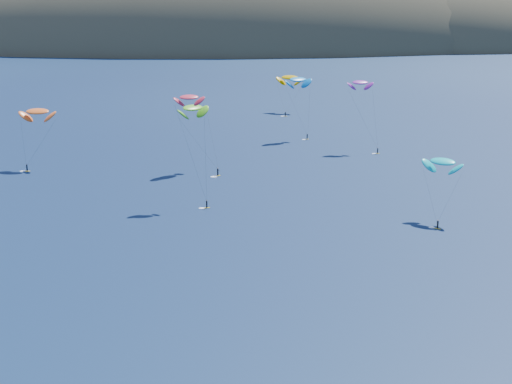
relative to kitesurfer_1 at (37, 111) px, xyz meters
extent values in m
ellipsoid|color=#3D3526|center=(63.67, 420.84, -28.02)|extent=(600.00, 300.00, 210.00)
ellipsoid|color=#3D3526|center=(-96.33, 450.84, -22.62)|extent=(340.00, 240.00, 120.00)
ellipsoid|color=#3D3526|center=(223.67, 400.84, -24.78)|extent=(320.00, 220.00, 156.00)
cube|color=gold|center=(-2.62, -6.16, -15.38)|extent=(1.54, 0.54, 0.08)
cylinder|color=black|center=(-2.62, -6.16, -14.43)|extent=(0.35, 0.35, 1.62)
sphere|color=#8C6047|center=(-2.62, -6.16, -13.49)|extent=(0.27, 0.27, 0.27)
ellipsoid|color=orange|center=(0.00, 0.01, 0.03)|extent=(9.99, 5.16, 5.42)
cube|color=gold|center=(49.47, -13.89, -15.37)|extent=(1.58, 1.43, 0.09)
cylinder|color=black|center=(49.47, -13.89, -14.33)|extent=(0.39, 0.39, 1.77)
sphere|color=#8C6047|center=(49.47, -13.89, -13.31)|extent=(0.30, 0.30, 0.30)
ellipsoid|color=#5AB81F|center=(43.00, -5.71, 1.62)|extent=(10.37, 9.72, 5.43)
cube|color=gold|center=(78.90, 29.67, -15.38)|extent=(1.45, 1.00, 0.08)
cylinder|color=black|center=(78.90, 29.67, -14.49)|extent=(0.33, 0.33, 1.52)
sphere|color=#8C6047|center=(78.90, 29.67, -13.61)|extent=(0.25, 0.25, 0.25)
ellipsoid|color=#076CB7|center=(76.03, 33.09, 3.73)|extent=(10.41, 8.12, 5.27)
cube|color=gold|center=(95.59, -58.30, -15.38)|extent=(1.42, 1.19, 0.08)
cylinder|color=black|center=(95.59, -58.30, -14.47)|extent=(0.34, 0.34, 1.55)
sphere|color=#8C6047|center=(95.59, -58.30, -13.57)|extent=(0.26, 0.26, 0.26)
ellipsoid|color=#06B3B5|center=(98.17, -50.59, -2.79)|extent=(9.31, 8.29, 4.80)
cube|color=gold|center=(97.65, 8.85, -15.38)|extent=(1.37, 0.46, 0.07)
cylinder|color=black|center=(97.65, 8.85, -14.53)|extent=(0.32, 0.32, 1.45)
sphere|color=#8C6047|center=(97.65, 8.85, -13.69)|extent=(0.24, 0.24, 0.24)
ellipsoid|color=#882095|center=(93.04, 16.38, 4.99)|extent=(7.78, 3.91, 4.25)
cube|color=gold|center=(46.83, -41.43, -15.38)|extent=(1.48, 0.66, 0.08)
cylinder|color=black|center=(46.83, -41.43, -14.48)|extent=(0.34, 0.34, 1.53)
sphere|color=#8C6047|center=(46.83, -41.43, -13.59)|extent=(0.26, 0.26, 0.26)
ellipsoid|color=#C3293D|center=(43.17, -34.17, 9.08)|extent=(7.23, 4.31, 3.78)
cube|color=gold|center=(75.65, 70.39, -15.38)|extent=(1.47, 0.86, 0.08)
cylinder|color=black|center=(75.65, 70.39, -14.49)|extent=(0.33, 0.33, 1.51)
sphere|color=#8C6047|center=(75.65, 70.39, -13.61)|extent=(0.25, 0.25, 0.25)
ellipsoid|color=#C69600|center=(78.30, 81.83, -2.08)|extent=(11.31, 7.97, 5.75)
camera|label=1|loc=(49.51, -197.52, 35.25)|focal=50.00mm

